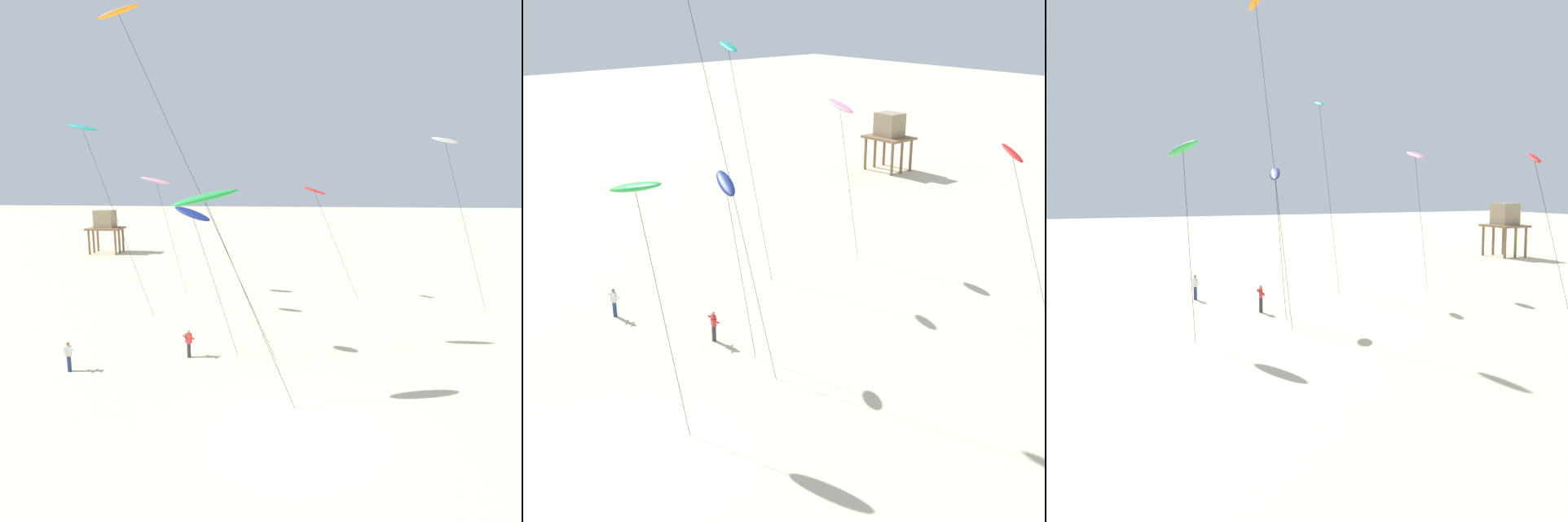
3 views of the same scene
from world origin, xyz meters
TOP-DOWN VIEW (x-y plane):
  - ground_plane at (0.00, 0.00)m, footprint 260.00×260.00m
  - kite_orange at (-9.78, 9.05)m, footprint 9.94×1.55m
  - kite_teal at (-15.51, 16.13)m, footprint 6.18×1.31m
  - kite_red at (1.26, 21.78)m, footprint 4.94×1.30m
  - kite_navy at (-6.10, 8.83)m, footprint 3.82×1.42m
  - kite_green at (-4.18, 2.91)m, footprint 5.62×1.60m
  - kite_pink at (-12.29, 22.64)m, footprint 3.97×1.20m
  - kite_flyer_nearest at (-6.33, 7.97)m, footprint 0.66×0.64m
  - kite_flyer_middle at (-12.34, 5.50)m, footprint 0.65×0.63m
  - stilt_house at (-25.41, 42.75)m, footprint 4.40×3.46m

SIDE VIEW (x-z plane):
  - ground_plane at x=0.00m, z-range 0.00..0.00m
  - kite_flyer_nearest at x=-6.33m, z-range 0.06..1.73m
  - kite_flyer_middle at x=-12.34m, z-range 0.06..1.73m
  - stilt_house at x=-25.41m, z-range 1.17..6.88m
  - kite_navy at x=-6.10m, z-range 3.80..12.68m
  - kite_red at x=1.26m, z-range 4.24..13.80m
  - kite_green at x=-4.18m, z-range 4.46..14.52m
  - kite_pink at x=-12.29m, z-range 4.68..15.03m
  - kite_teal at x=-15.51m, z-range 6.54..20.68m
  - kite_orange at x=-9.78m, z-range 8.99..28.58m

